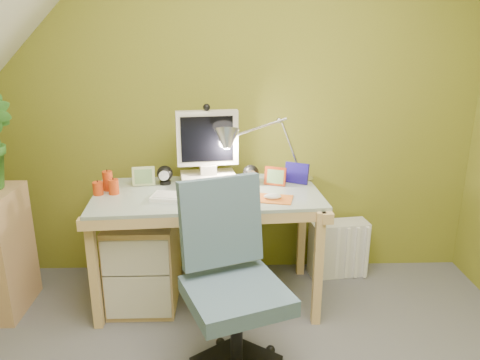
{
  "coord_description": "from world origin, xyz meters",
  "views": [
    {
      "loc": [
        -0.08,
        -1.47,
        1.64
      ],
      "look_at": [
        0.0,
        1.0,
        0.85
      ],
      "focal_mm": 35.0,
      "sensor_mm": 36.0,
      "label": 1
    }
  ],
  "objects_px": {
    "desk_lamp": "(280,135)",
    "desk": "(209,246)",
    "radiator": "(338,248)",
    "task_chair": "(236,293)",
    "monitor": "(207,140)"
  },
  "relations": [
    {
      "from": "desk_lamp",
      "to": "desk",
      "type": "bearing_deg",
      "value": -159.04
    },
    {
      "from": "desk",
      "to": "radiator",
      "type": "distance_m",
      "value": 0.95
    },
    {
      "from": "desk_lamp",
      "to": "task_chair",
      "type": "relative_size",
      "value": 0.66
    },
    {
      "from": "desk",
      "to": "monitor",
      "type": "xyz_separation_m",
      "value": [
        0.0,
        0.18,
        0.64
      ]
    },
    {
      "from": "radiator",
      "to": "desk_lamp",
      "type": "bearing_deg",
      "value": -174.75
    },
    {
      "from": "desk",
      "to": "radiator",
      "type": "relative_size",
      "value": 3.42
    },
    {
      "from": "desk",
      "to": "desk_lamp",
      "type": "bearing_deg",
      "value": 17.67
    },
    {
      "from": "desk",
      "to": "desk_lamp",
      "type": "distance_m",
      "value": 0.82
    },
    {
      "from": "task_chair",
      "to": "radiator",
      "type": "xyz_separation_m",
      "value": [
        0.73,
        1.0,
        -0.26
      ]
    },
    {
      "from": "desk_lamp",
      "to": "radiator",
      "type": "bearing_deg",
      "value": 11.96
    },
    {
      "from": "desk_lamp",
      "to": "radiator",
      "type": "xyz_separation_m",
      "value": [
        0.44,
        0.1,
        -0.83
      ]
    },
    {
      "from": "desk_lamp",
      "to": "task_chair",
      "type": "bearing_deg",
      "value": -108.85
    },
    {
      "from": "desk_lamp",
      "to": "radiator",
      "type": "distance_m",
      "value": 0.94
    },
    {
      "from": "desk_lamp",
      "to": "task_chair",
      "type": "height_order",
      "value": "desk_lamp"
    },
    {
      "from": "task_chair",
      "to": "radiator",
      "type": "relative_size",
      "value": 2.35
    }
  ]
}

